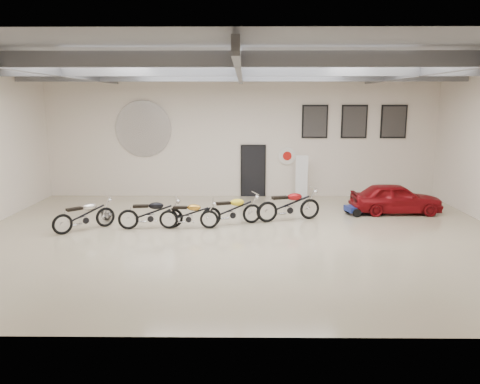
{
  "coord_description": "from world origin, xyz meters",
  "views": [
    {
      "loc": [
        0.14,
        -13.26,
        3.91
      ],
      "look_at": [
        0.0,
        1.2,
        1.1
      ],
      "focal_mm": 35.0,
      "sensor_mm": 36.0,
      "label": 1
    }
  ],
  "objects_px": {
    "motorcycle_red": "(289,204)",
    "go_kart": "(368,206)",
    "motorcycle_gold": "(189,214)",
    "motorcycle_silver": "(84,215)",
    "vintage_car": "(396,198)",
    "motorcycle_black": "(151,213)",
    "motorcycle_yellow": "(232,209)",
    "banner_stand": "(302,177)"
  },
  "relations": [
    {
      "from": "vintage_car",
      "to": "motorcycle_black",
      "type": "bearing_deg",
      "value": 103.21
    },
    {
      "from": "banner_stand",
      "to": "vintage_car",
      "type": "bearing_deg",
      "value": -29.71
    },
    {
      "from": "banner_stand",
      "to": "vintage_car",
      "type": "distance_m",
      "value": 3.96
    },
    {
      "from": "motorcycle_silver",
      "to": "motorcycle_gold",
      "type": "height_order",
      "value": "motorcycle_silver"
    },
    {
      "from": "banner_stand",
      "to": "motorcycle_gold",
      "type": "xyz_separation_m",
      "value": [
        -4.06,
        -4.65,
        -0.43
      ]
    },
    {
      "from": "banner_stand",
      "to": "go_kart",
      "type": "relative_size",
      "value": 1.11
    },
    {
      "from": "motorcycle_silver",
      "to": "go_kart",
      "type": "distance_m",
      "value": 9.53
    },
    {
      "from": "motorcycle_black",
      "to": "motorcycle_red",
      "type": "xyz_separation_m",
      "value": [
        4.4,
        1.03,
        0.05
      ]
    },
    {
      "from": "vintage_car",
      "to": "go_kart",
      "type": "bearing_deg",
      "value": 97.58
    },
    {
      "from": "motorcycle_gold",
      "to": "motorcycle_red",
      "type": "xyz_separation_m",
      "value": [
        3.2,
        1.02,
        0.09
      ]
    },
    {
      "from": "motorcycle_yellow",
      "to": "motorcycle_red",
      "type": "xyz_separation_m",
      "value": [
        1.88,
        0.57,
        0.05
      ]
    },
    {
      "from": "motorcycle_gold",
      "to": "motorcycle_red",
      "type": "height_order",
      "value": "motorcycle_red"
    },
    {
      "from": "motorcycle_gold",
      "to": "go_kart",
      "type": "xyz_separation_m",
      "value": [
        6.08,
        1.99,
        -0.17
      ]
    },
    {
      "from": "motorcycle_black",
      "to": "motorcycle_yellow",
      "type": "xyz_separation_m",
      "value": [
        2.52,
        0.46,
        0.0
      ]
    },
    {
      "from": "motorcycle_gold",
      "to": "banner_stand",
      "type": "bearing_deg",
      "value": 47.52
    },
    {
      "from": "motorcycle_gold",
      "to": "motorcycle_yellow",
      "type": "height_order",
      "value": "motorcycle_yellow"
    },
    {
      "from": "motorcycle_silver",
      "to": "motorcycle_black",
      "type": "height_order",
      "value": "motorcycle_black"
    },
    {
      "from": "motorcycle_black",
      "to": "go_kart",
      "type": "height_order",
      "value": "motorcycle_black"
    },
    {
      "from": "motorcycle_gold",
      "to": "motorcycle_red",
      "type": "relative_size",
      "value": 0.84
    },
    {
      "from": "motorcycle_red",
      "to": "go_kart",
      "type": "distance_m",
      "value": 3.05
    },
    {
      "from": "motorcycle_black",
      "to": "vintage_car",
      "type": "relative_size",
      "value": 0.62
    },
    {
      "from": "motorcycle_red",
      "to": "motorcycle_black",
      "type": "bearing_deg",
      "value": 176.61
    },
    {
      "from": "motorcycle_red",
      "to": "go_kart",
      "type": "xyz_separation_m",
      "value": [
        2.88,
        0.97,
        -0.26
      ]
    },
    {
      "from": "go_kart",
      "to": "vintage_car",
      "type": "height_order",
      "value": "vintage_car"
    },
    {
      "from": "motorcycle_black",
      "to": "motorcycle_gold",
      "type": "distance_m",
      "value": 1.19
    },
    {
      "from": "motorcycle_silver",
      "to": "motorcycle_red",
      "type": "bearing_deg",
      "value": -30.0
    },
    {
      "from": "banner_stand",
      "to": "motorcycle_silver",
      "type": "xyz_separation_m",
      "value": [
        -7.23,
        -4.91,
        -0.4
      ]
    },
    {
      "from": "motorcycle_black",
      "to": "go_kart",
      "type": "bearing_deg",
      "value": 6.84
    },
    {
      "from": "motorcycle_gold",
      "to": "go_kart",
      "type": "bearing_deg",
      "value": 16.67
    },
    {
      "from": "go_kart",
      "to": "motorcycle_yellow",
      "type": "bearing_deg",
      "value": -177.39
    },
    {
      "from": "motorcycle_black",
      "to": "motorcycle_yellow",
      "type": "bearing_deg",
      "value": 1.83
    },
    {
      "from": "banner_stand",
      "to": "go_kart",
      "type": "distance_m",
      "value": 3.4
    },
    {
      "from": "motorcycle_yellow",
      "to": "vintage_car",
      "type": "relative_size",
      "value": 0.62
    },
    {
      "from": "motorcycle_silver",
      "to": "motorcycle_gold",
      "type": "relative_size",
      "value": 1.07
    },
    {
      "from": "motorcycle_black",
      "to": "motorcycle_yellow",
      "type": "relative_size",
      "value": 0.99
    },
    {
      "from": "motorcycle_gold",
      "to": "vintage_car",
      "type": "bearing_deg",
      "value": 15.43
    },
    {
      "from": "motorcycle_yellow",
      "to": "vintage_car",
      "type": "height_order",
      "value": "vintage_car"
    },
    {
      "from": "motorcycle_silver",
      "to": "vintage_car",
      "type": "height_order",
      "value": "vintage_car"
    },
    {
      "from": "motorcycle_yellow",
      "to": "go_kart",
      "type": "height_order",
      "value": "motorcycle_yellow"
    },
    {
      "from": "go_kart",
      "to": "vintage_car",
      "type": "bearing_deg",
      "value": -6.35
    },
    {
      "from": "vintage_car",
      "to": "motorcycle_gold",
      "type": "bearing_deg",
      "value": 105.41
    },
    {
      "from": "motorcycle_gold",
      "to": "motorcycle_yellow",
      "type": "relative_size",
      "value": 0.92
    }
  ]
}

